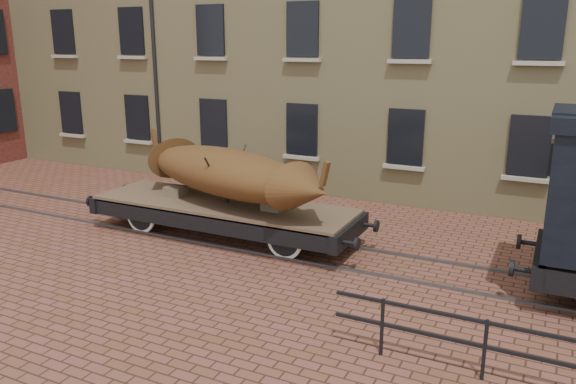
% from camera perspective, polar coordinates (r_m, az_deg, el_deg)
% --- Properties ---
extents(ground, '(90.00, 90.00, 0.00)m').
position_cam_1_polar(ground, '(13.94, 2.15, -6.04)').
color(ground, brown).
extents(rail_track, '(30.00, 1.52, 0.06)m').
position_cam_1_polar(rail_track, '(13.93, 2.15, -5.92)').
color(rail_track, '#59595E').
rests_on(rail_track, ground).
extents(flatcar_wagon, '(7.99, 2.17, 1.21)m').
position_cam_1_polar(flatcar_wagon, '(14.82, -6.62, -1.76)').
color(flatcar_wagon, brown).
rests_on(flatcar_wagon, ground).
extents(iron_boat, '(6.68, 3.55, 1.61)m').
position_cam_1_polar(iron_boat, '(14.48, -6.22, 2.03)').
color(iron_boat, '#583211').
rests_on(iron_boat, flatcar_wagon).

